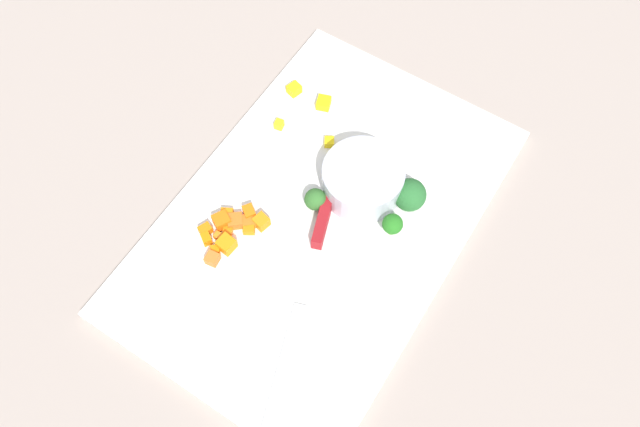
% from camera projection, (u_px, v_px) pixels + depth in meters
% --- Properties ---
extents(ground_plane, '(4.00, 4.00, 0.00)m').
position_uv_depth(ground_plane, '(320.00, 221.00, 0.84)').
color(ground_plane, '#9F9086').
extents(cutting_board, '(0.54, 0.35, 0.01)m').
position_uv_depth(cutting_board, '(320.00, 219.00, 0.83)').
color(cutting_board, white).
rests_on(cutting_board, ground_plane).
extents(prep_bowl, '(0.11, 0.11, 0.04)m').
position_uv_depth(prep_bowl, '(363.00, 179.00, 0.83)').
color(prep_bowl, '#B1B5C4').
rests_on(prep_bowl, cutting_board).
extents(chef_knife, '(0.29, 0.11, 0.02)m').
position_uv_depth(chef_knife, '(313.00, 260.00, 0.79)').
color(chef_knife, silver).
rests_on(chef_knife, cutting_board).
extents(carrot_dice_0, '(0.02, 0.02, 0.02)m').
position_uv_depth(carrot_dice_0, '(261.00, 222.00, 0.81)').
color(carrot_dice_0, orange).
rests_on(carrot_dice_0, cutting_board).
extents(carrot_dice_1, '(0.03, 0.03, 0.02)m').
position_uv_depth(carrot_dice_1, '(222.00, 221.00, 0.81)').
color(carrot_dice_1, orange).
rests_on(carrot_dice_1, cutting_board).
extents(carrot_dice_2, '(0.02, 0.02, 0.01)m').
position_uv_depth(carrot_dice_2, '(206.00, 239.00, 0.81)').
color(carrot_dice_2, orange).
rests_on(carrot_dice_2, cutting_board).
extents(carrot_dice_3, '(0.03, 0.03, 0.01)m').
position_uv_depth(carrot_dice_3, '(235.00, 221.00, 0.82)').
color(carrot_dice_3, orange).
rests_on(carrot_dice_3, cutting_board).
extents(carrot_dice_4, '(0.02, 0.02, 0.01)m').
position_uv_depth(carrot_dice_4, '(212.00, 259.00, 0.79)').
color(carrot_dice_4, orange).
rests_on(carrot_dice_4, cutting_board).
extents(carrot_dice_5, '(0.02, 0.02, 0.01)m').
position_uv_depth(carrot_dice_5, '(249.00, 229.00, 0.81)').
color(carrot_dice_5, orange).
rests_on(carrot_dice_5, cutting_board).
extents(carrot_dice_6, '(0.02, 0.02, 0.01)m').
position_uv_depth(carrot_dice_6, '(205.00, 230.00, 0.81)').
color(carrot_dice_6, orange).
rests_on(carrot_dice_6, cutting_board).
extents(carrot_dice_7, '(0.01, 0.01, 0.01)m').
position_uv_depth(carrot_dice_7, '(219.00, 236.00, 0.81)').
color(carrot_dice_7, orange).
rests_on(carrot_dice_7, cutting_board).
extents(carrot_dice_8, '(0.02, 0.02, 0.01)m').
position_uv_depth(carrot_dice_8, '(215.00, 250.00, 0.80)').
color(carrot_dice_8, orange).
rests_on(carrot_dice_8, cutting_board).
extents(carrot_dice_9, '(0.02, 0.02, 0.02)m').
position_uv_depth(carrot_dice_9, '(226.00, 244.00, 0.80)').
color(carrot_dice_9, orange).
rests_on(carrot_dice_9, cutting_board).
extents(carrot_dice_10, '(0.02, 0.02, 0.01)m').
position_uv_depth(carrot_dice_10, '(249.00, 221.00, 0.82)').
color(carrot_dice_10, orange).
rests_on(carrot_dice_10, cutting_board).
extents(carrot_dice_11, '(0.02, 0.02, 0.01)m').
position_uv_depth(carrot_dice_11, '(227.00, 214.00, 0.82)').
color(carrot_dice_11, orange).
rests_on(carrot_dice_11, cutting_board).
extents(carrot_dice_12, '(0.01, 0.02, 0.01)m').
position_uv_depth(carrot_dice_12, '(228.00, 231.00, 0.81)').
color(carrot_dice_12, orange).
rests_on(carrot_dice_12, cutting_board).
extents(carrot_dice_13, '(0.02, 0.02, 0.02)m').
position_uv_depth(carrot_dice_13, '(249.00, 213.00, 0.82)').
color(carrot_dice_13, orange).
rests_on(carrot_dice_13, cutting_board).
extents(pepper_dice_0, '(0.01, 0.01, 0.01)m').
position_uv_depth(pepper_dice_0, '(279.00, 124.00, 0.88)').
color(pepper_dice_0, yellow).
rests_on(pepper_dice_0, cutting_board).
extents(pepper_dice_1, '(0.02, 0.02, 0.01)m').
position_uv_depth(pepper_dice_1, '(329.00, 142.00, 0.87)').
color(pepper_dice_1, yellow).
rests_on(pepper_dice_1, cutting_board).
extents(pepper_dice_2, '(0.02, 0.02, 0.01)m').
position_uv_depth(pepper_dice_2, '(324.00, 103.00, 0.90)').
color(pepper_dice_2, yellow).
rests_on(pepper_dice_2, cutting_board).
extents(pepper_dice_3, '(0.02, 0.02, 0.01)m').
position_uv_depth(pepper_dice_3, '(294.00, 89.00, 0.91)').
color(pepper_dice_3, yellow).
rests_on(pepper_dice_3, cutting_board).
extents(broccoli_floret_0, '(0.03, 0.03, 0.03)m').
position_uv_depth(broccoli_floret_0, '(315.00, 200.00, 0.82)').
color(broccoli_floret_0, '#96AF6C').
rests_on(broccoli_floret_0, cutting_board).
extents(broccoli_floret_1, '(0.04, 0.04, 0.04)m').
position_uv_depth(broccoli_floret_1, '(410.00, 195.00, 0.82)').
color(broccoli_floret_1, '#84B75A').
rests_on(broccoli_floret_1, cutting_board).
extents(broccoli_floret_2, '(0.03, 0.03, 0.04)m').
position_uv_depth(broccoli_floret_2, '(392.00, 224.00, 0.80)').
color(broccoli_floret_2, '#88B163').
rests_on(broccoli_floret_2, cutting_board).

